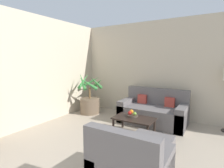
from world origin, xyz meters
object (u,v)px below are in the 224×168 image
(apple_green, at_px, (135,114))
(orange_fruit, at_px, (132,111))
(fruit_bowl, at_px, (132,115))
(armchair, at_px, (130,167))
(apple_red, at_px, (130,113))
(ottoman, at_px, (151,147))
(coffee_table, at_px, (134,120))
(sofa_loveseat, at_px, (153,112))
(potted_palm, at_px, (90,101))

(apple_green, distance_m, orange_fruit, 0.15)
(fruit_bowl, xyz_separation_m, armchair, (0.70, -1.57, -0.12))
(apple_red, height_order, orange_fruit, orange_fruit)
(apple_red, xyz_separation_m, orange_fruit, (-0.01, 0.11, 0.00))
(fruit_bowl, xyz_separation_m, ottoman, (0.71, -0.76, -0.22))
(coffee_table, relative_size, apple_green, 11.65)
(sofa_loveseat, xyz_separation_m, apple_red, (-0.24, -0.87, 0.17))
(potted_palm, relative_size, apple_red, 15.28)
(orange_fruit, bearing_deg, ottoman, -47.73)
(apple_red, height_order, apple_green, apple_red)
(orange_fruit, distance_m, armchair, 1.81)
(sofa_loveseat, xyz_separation_m, apple_green, (-0.13, -0.86, 0.16))
(sofa_loveseat, height_order, coffee_table, sofa_loveseat)
(potted_palm, relative_size, apple_green, 16.58)
(apple_red, bearing_deg, apple_green, 9.34)
(armchair, bearing_deg, fruit_bowl, 114.16)
(orange_fruit, bearing_deg, apple_green, -36.80)
(sofa_loveseat, distance_m, fruit_bowl, 0.86)
(potted_palm, distance_m, apple_red, 1.83)
(apple_green, distance_m, armchair, 1.68)
(coffee_table, bearing_deg, sofa_loveseat, 81.51)
(apple_green, height_order, armchair, armchair)
(apple_red, bearing_deg, armchair, -64.16)
(sofa_loveseat, distance_m, apple_red, 0.92)
(orange_fruit, height_order, armchair, armchair)
(coffee_table, height_order, ottoman, coffee_table)
(coffee_table, xyz_separation_m, orange_fruit, (-0.12, 0.13, 0.14))
(potted_palm, height_order, orange_fruit, potted_palm)
(apple_red, bearing_deg, fruit_bowl, 52.79)
(potted_palm, distance_m, sofa_loveseat, 1.94)
(armchair, xyz_separation_m, ottoman, (0.00, 0.81, -0.10))
(armchair, bearing_deg, sofa_loveseat, 101.69)
(potted_palm, height_order, coffee_table, potted_palm)
(fruit_bowl, distance_m, apple_green, 0.10)
(fruit_bowl, relative_size, apple_red, 3.21)
(potted_palm, bearing_deg, apple_red, -22.74)
(sofa_loveseat, distance_m, armchair, 2.45)
(coffee_table, bearing_deg, orange_fruit, 132.85)
(apple_red, xyz_separation_m, apple_green, (0.11, 0.02, -0.00))
(coffee_table, height_order, armchair, armchair)
(potted_palm, height_order, apple_green, potted_palm)
(potted_palm, distance_m, armchair, 3.30)
(sofa_loveseat, bearing_deg, apple_green, -98.61)
(apple_green, bearing_deg, potted_palm, 159.07)
(apple_red, bearing_deg, potted_palm, 157.26)
(fruit_bowl, distance_m, armchair, 1.73)
(coffee_table, xyz_separation_m, apple_red, (-0.11, 0.02, 0.14))
(coffee_table, height_order, fruit_bowl, fruit_bowl)
(sofa_loveseat, relative_size, coffee_table, 1.87)
(potted_palm, relative_size, sofa_loveseat, 0.76)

